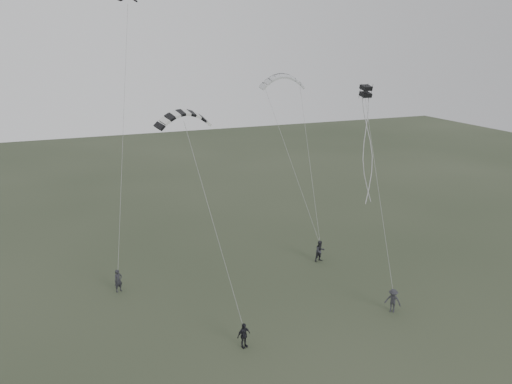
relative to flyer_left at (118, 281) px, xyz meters
name	(u,v)px	position (x,y,z in m)	size (l,w,h in m)	color
ground	(273,319)	(8.36, -7.30, -0.80)	(140.00, 140.00, 0.00)	#2D3825
flyer_left	(118,281)	(0.00, 0.00, 0.00)	(0.58, 0.38, 1.60)	#222227
flyer_right	(320,251)	(15.26, -0.76, 0.05)	(0.82, 0.64, 1.70)	#232328
flyer_center	(244,335)	(5.69, -9.36, -0.06)	(0.87, 0.36, 1.49)	black
flyer_far	(393,301)	(15.81, -9.26, -0.02)	(1.01, 0.58, 1.57)	#2A2A2F
kite_pale_large	(283,76)	(15.36, 6.89, 12.96)	(3.87, 0.87, 1.60)	#B7BABC
kite_striped	(183,113)	(3.94, -4.51, 11.85)	(3.23, 0.81, 1.25)	black
kite_box	(366,91)	(16.19, -4.26, 12.61)	(0.62, 0.62, 0.71)	black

